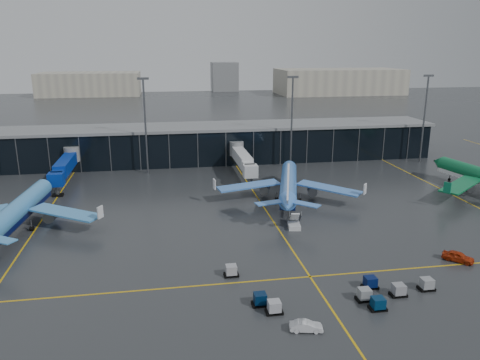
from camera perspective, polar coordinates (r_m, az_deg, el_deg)
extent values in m
plane|color=#282B2D|center=(82.86, -1.35, -7.51)|extent=(600.00, 600.00, 0.00)
cube|color=black|center=(140.53, -5.02, 4.33)|extent=(140.00, 16.00, 10.00)
cube|color=slate|center=(139.58, -5.07, 6.46)|extent=(142.00, 17.00, 0.80)
cylinder|color=#595B60|center=(133.97, -19.81, 2.97)|extent=(4.00, 4.00, 4.00)
cube|color=navy|center=(121.23, -20.83, 1.21)|extent=(3.00, 24.00, 3.00)
cylinder|color=#595B60|center=(114.93, -21.36, -1.22)|extent=(1.00, 1.00, 2.60)
cylinder|color=#595B60|center=(133.38, -0.42, 3.86)|extent=(4.00, 4.00, 4.00)
cube|color=silver|center=(120.58, 0.60, 2.18)|extent=(3.00, 24.00, 3.00)
cylinder|color=#595B60|center=(114.24, 1.26, -0.20)|extent=(1.00, 1.00, 2.60)
cylinder|color=#595B60|center=(127.04, -11.44, 6.30)|extent=(0.50, 0.50, 25.00)
cube|color=#595B60|center=(125.64, -11.76, 12.01)|extent=(3.00, 0.40, 0.60)
cylinder|color=#595B60|center=(131.91, 6.31, 6.85)|extent=(0.50, 0.50, 25.00)
cube|color=#595B60|center=(130.56, 6.48, 12.37)|extent=(3.00, 0.40, 0.60)
cylinder|color=#595B60|center=(147.85, 21.51, 6.82)|extent=(0.50, 0.50, 25.00)
cube|color=#595B60|center=(146.65, 22.02, 11.71)|extent=(3.00, 0.40, 0.60)
cube|color=#B2AD99|center=(360.72, 11.95, 11.68)|extent=(90.00, 42.00, 18.00)
cube|color=#B2AD99|center=(359.59, -17.77, 11.10)|extent=(70.00, 38.00, 16.00)
cube|color=#B2AD99|center=(379.39, -1.92, 12.49)|extent=(20.00, 20.00, 22.00)
cube|color=gold|center=(103.69, -22.61, -3.89)|extent=(0.30, 120.00, 0.02)
cube|color=gold|center=(102.93, 2.56, -2.79)|extent=(0.30, 120.00, 0.02)
cube|color=gold|center=(120.36, 24.02, -1.41)|extent=(0.30, 120.00, 0.02)
cube|color=gold|center=(71.73, 8.53, -11.57)|extent=(220.00, 0.30, 0.02)
cube|color=black|center=(67.10, 14.88, -13.84)|extent=(2.20, 1.50, 0.36)
cube|color=gray|center=(66.73, 14.93, -13.27)|extent=(1.60, 1.50, 1.50)
cube|color=black|center=(70.36, 15.55, -12.43)|extent=(2.20, 1.50, 0.36)
cube|color=#051243|center=(70.01, 15.60, -11.87)|extent=(1.60, 1.50, 1.50)
cube|color=black|center=(69.50, 18.71, -13.08)|extent=(2.20, 1.50, 0.36)
cube|color=gray|center=(69.14, 18.77, -12.52)|extent=(1.60, 1.50, 1.50)
cube|color=black|center=(72.40, 21.74, -12.18)|extent=(2.20, 1.50, 0.36)
cube|color=gray|center=(72.06, 21.80, -11.64)|extent=(1.60, 1.50, 1.50)
cube|color=black|center=(63.95, 2.45, -14.86)|extent=(2.20, 1.50, 0.36)
cube|color=#041A39|center=(63.57, 2.46, -14.26)|extent=(1.60, 1.50, 1.50)
cube|color=black|center=(62.42, 4.18, -15.72)|extent=(2.20, 1.50, 0.36)
cube|color=#9C9DA4|center=(62.02, 4.19, -15.12)|extent=(1.60, 1.50, 1.50)
cube|color=black|center=(71.14, -1.07, -11.48)|extent=(2.20, 1.50, 0.36)
cube|color=#95969D|center=(70.79, -1.08, -10.92)|extent=(1.60, 1.50, 1.50)
cube|color=black|center=(65.47, 16.42, -14.77)|extent=(2.20, 1.50, 0.36)
cube|color=#052444|center=(65.09, 16.48, -14.18)|extent=(1.60, 1.50, 1.50)
cube|color=silver|center=(89.20, 6.63, -5.60)|extent=(2.73, 3.54, 0.80)
cube|color=silver|center=(88.53, 6.66, -4.45)|extent=(2.08, 3.07, 2.29)
imported|color=#AD2D0D|center=(82.93, 25.05, -8.46)|extent=(4.69, 4.75, 1.62)
imported|color=silver|center=(59.20, 8.06, -17.23)|extent=(4.17, 2.12, 1.31)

